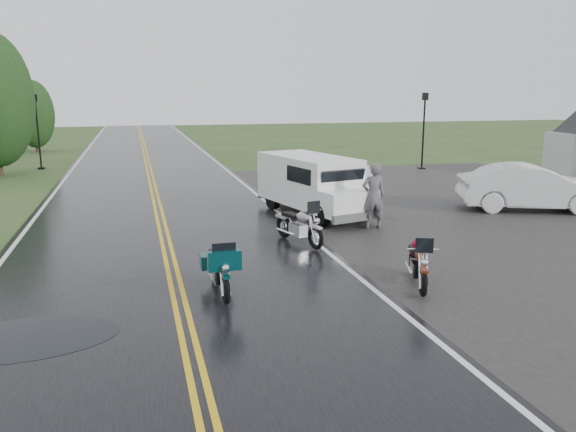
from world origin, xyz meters
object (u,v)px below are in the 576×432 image
Objects in this scene: lamp_post_far_left at (38,132)px; motorcycle_teal at (225,277)px; motorcycle_red at (424,271)px; person_at_van at (373,197)px; van_white at (321,195)px; sedan_white at (531,188)px; motorcycle_silver at (316,228)px; lamp_post_far_right at (423,131)px.

motorcycle_teal is at bearing -73.97° from lamp_post_far_left.
person_at_van reaches higher than motorcycle_red.
motorcycle_teal is at bearing -138.18° from van_white.
motorcycle_silver is at bearing 129.42° from sedan_white.
motorcycle_red is 0.41× the size of sedan_white.
sedan_white is (6.14, 1.00, -0.18)m from person_at_van.
motorcycle_silver is 0.53× the size of lamp_post_far_left.
van_white is at bearing -130.09° from lamp_post_far_right.
lamp_post_far_left reaches higher than person_at_van.
van_white reaches higher than sedan_white.
motorcycle_silver is 0.43× the size of sedan_white.
lamp_post_far_right is at bearing 35.77° from van_white.
van_white is 1.51m from person_at_van.
motorcycle_teal is 0.39× the size of van_white.
van_white is at bearing 56.08° from motorcycle_teal.
person_at_van is 0.41× the size of sedan_white.
motorcycle_teal is 7.08m from person_at_van.
van_white is at bearing 110.22° from motorcycle_red.
lamp_post_far_right is (19.07, -5.26, 0.04)m from lamp_post_far_left.
lamp_post_far_left reaches higher than motorcycle_red.
motorcycle_silver is 2.57m from van_white.
motorcycle_teal is 1.02× the size of person_at_van.
motorcycle_teal is 0.96× the size of motorcycle_silver.
motorcycle_silver is at bearing -64.23° from lamp_post_far_left.
van_white is at bearing -16.66° from person_at_van.
motorcycle_red is 0.48× the size of lamp_post_far_right.
person_at_van is at bearing -124.20° from lamp_post_far_right.
sedan_white is at bearing 27.89° from motorcycle_teal.
lamp_post_far_right is at bearing -120.30° from person_at_van.
sedan_white is at bearing -42.00° from lamp_post_far_left.
person_at_van reaches higher than motorcycle_silver.
sedan_white is (11.23, 5.91, 0.19)m from motorcycle_teal.
motorcycle_red is at bearing -65.95° from lamp_post_far_left.
motorcycle_silver is at bearing -125.63° from van_white.
lamp_post_far_left is (-8.95, 18.53, 1.33)m from motorcycle_silver.
motorcycle_teal reaches higher than motorcycle_red.
person_at_van reaches higher than sedan_white.
motorcycle_teal is at bearing -149.18° from motorcycle_silver.
motorcycle_teal is (-3.71, 0.61, 0.02)m from motorcycle_red.
van_white is 1.06× the size of sedan_white.
sedan_white is at bearing -166.84° from person_at_van.
person_at_van is 13.87m from lamp_post_far_right.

